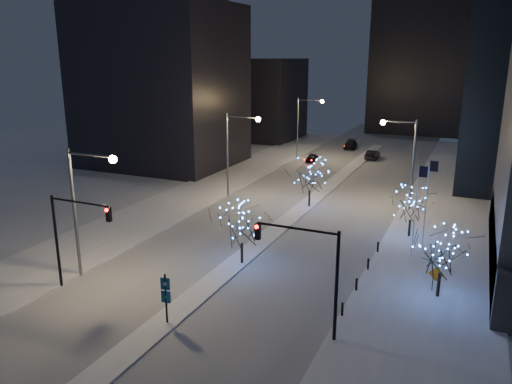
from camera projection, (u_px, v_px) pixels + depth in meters
The scene contains 25 objects.
ground at pixel (176, 313), 33.08m from camera, with size 160.00×160.00×0.00m, color silver.
road at pixel (326, 189), 63.89m from camera, with size 20.00×130.00×0.02m, color #B3B7C2.
median at pixel (314, 198), 59.47m from camera, with size 2.00×80.00×0.15m, color white.
east_sidewalk at pixel (440, 245), 44.75m from camera, with size 10.00×90.00×0.15m, color white.
west_sidewalk at pixel (168, 207), 56.19m from camera, with size 8.00×90.00×0.15m, color white.
filler_west_near at pixel (161, 86), 76.17m from camera, with size 22.00×18.00×24.00m, color black.
filler_west_far at pixel (254, 99), 102.84m from camera, with size 18.00×16.00×16.00m, color black.
horizon_block at pixel (433, 34), 106.17m from camera, with size 24.00×14.00×42.00m, color black.
street_lamp_w_near at pixel (84, 197), 36.65m from camera, with size 4.40×0.56×10.00m.
street_lamp_w_mid at pixel (235, 144), 58.66m from camera, with size 4.40×0.56×10.00m.
street_lamp_w_far at pixel (304, 120), 80.67m from camera, with size 4.40×0.56×10.00m.
street_lamp_east at pixel (405, 152), 53.81m from camera, with size 3.90×0.56×10.00m.
traffic_signal_west at pixel (71, 228), 35.15m from camera, with size 5.26×0.43×7.00m.
traffic_signal_east at pixel (311, 264), 29.18m from camera, with size 5.26×0.43×7.00m.
flagpoles at pixel (422, 201), 41.73m from camera, with size 1.35×2.60×8.00m.
bollards at pixel (363, 274), 37.70m from camera, with size 0.16×12.16×0.90m.
car_near at pixel (312, 158), 80.25m from camera, with size 1.49×3.71×1.26m, color black.
car_mid at pixel (372, 155), 82.26m from camera, with size 1.57×4.50×1.48m, color black.
car_far at pixel (351, 144), 91.84m from camera, with size 2.07×5.10×1.48m, color black.
holiday_tree_median_near at pixel (242, 225), 39.99m from camera, with size 5.37×5.37×5.18m.
holiday_tree_median_far at pixel (310, 177), 55.33m from camera, with size 5.07×5.07×5.33m.
holiday_tree_plaza_near at pixel (442, 251), 34.27m from camera, with size 4.78×4.78×5.31m.
holiday_tree_plaza_far at pixel (411, 205), 46.05m from camera, with size 5.07×5.07×4.76m.
wayfinding_sign at pixel (166, 294), 31.18m from camera, with size 0.62×0.17×3.46m.
construction_sign at pixel (436, 276), 35.71m from camera, with size 1.11×0.15×1.84m.
Camera 1 is at (17.03, -25.00, 16.50)m, focal length 35.00 mm.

